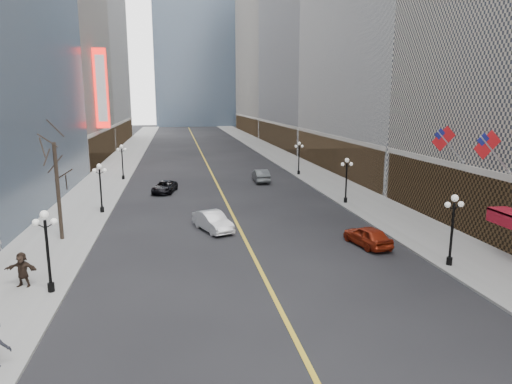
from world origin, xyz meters
name	(u,v)px	position (x,y,z in m)	size (l,w,h in m)	color
sidewalk_east	(306,170)	(14.00, 70.00, 0.07)	(6.00, 230.00, 0.15)	gray
sidewalk_west	(110,175)	(-14.00, 70.00, 0.07)	(6.00, 230.00, 0.15)	gray
lane_line	(207,164)	(0.00, 80.00, 0.01)	(0.25, 200.00, 0.02)	gold
bldg_east_c	(332,35)	(29.88, 106.00, 24.18)	(26.60, 40.60, 48.80)	gray
bldg_east_d	(286,31)	(29.90, 149.00, 31.17)	(26.60, 46.60, 62.80)	#AEA390
bldg_west_c	(10,3)	(-29.88, 87.00, 25.19)	(26.60, 30.60, 50.80)	#AEA390
streetlamp_east_1	(453,223)	(11.80, 30.00, 2.90)	(1.26, 0.44, 4.52)	black
streetlamp_east_2	(346,176)	(11.80, 48.00, 2.90)	(1.26, 0.44, 4.52)	black
streetlamp_east_3	(299,155)	(11.80, 66.00, 2.90)	(1.26, 0.44, 4.52)	black
streetlamp_west_1	(47,243)	(-11.80, 30.00, 2.90)	(1.26, 0.44, 4.52)	black
streetlamp_west_2	(100,183)	(-11.80, 48.00, 2.90)	(1.26, 0.44, 4.52)	black
streetlamp_west_3	(122,158)	(-11.80, 66.00, 2.90)	(1.26, 0.44, 4.52)	black
flag_4	(489,147)	(15.31, 32.00, 7.29)	(2.87, 0.12, 2.87)	#B2B2B7
flag_5	(445,141)	(15.31, 37.00, 7.29)	(2.87, 0.12, 2.87)	#B2B2B7
theatre_marquee	(101,89)	(-15.88, 80.00, 12.00)	(2.00, 0.55, 12.00)	red
tree_west_far	(55,158)	(-13.50, 40.00, 6.24)	(3.60, 3.60, 7.92)	#2D231C
car_nb_mid	(213,221)	(-2.18, 40.73, 0.77)	(1.63, 4.67, 1.54)	silver
car_nb_far	(165,187)	(-6.32, 56.91, 0.66)	(2.17, 4.72, 1.31)	black
car_sb_mid	(367,236)	(8.46, 34.91, 0.74)	(1.75, 4.35, 1.48)	maroon
car_sb_far	(261,176)	(5.67, 61.77, 0.81)	(1.71, 4.90, 1.61)	#4D5254
ped_west_far	(22,269)	(-13.49, 31.03, 1.14)	(1.83, 0.53, 1.98)	black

